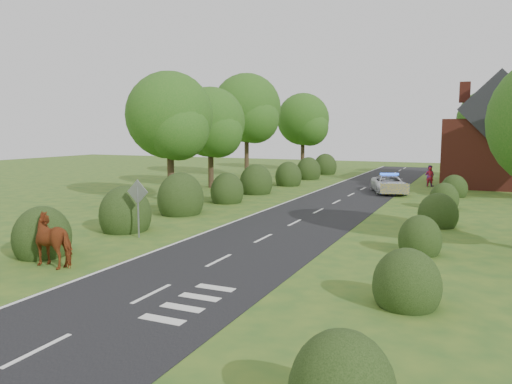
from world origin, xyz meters
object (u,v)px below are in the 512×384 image
at_px(police_van, 389,184).
at_px(pedestrian_purple, 429,176).
at_px(road_sign, 138,200).
at_px(pedestrian_red, 430,177).
at_px(cow, 57,244).

relative_size(police_van, pedestrian_purple, 3.01).
relative_size(road_sign, police_van, 0.48).
bearing_deg(police_van, pedestrian_purple, 50.59).
bearing_deg(pedestrian_red, police_van, 68.92).
bearing_deg(pedestrian_purple, police_van, 91.56).
height_order(police_van, pedestrian_red, pedestrian_red).
relative_size(road_sign, pedestrian_red, 1.57).
bearing_deg(pedestrian_purple, road_sign, 92.44).
distance_m(road_sign, pedestrian_purple, 27.91).
bearing_deg(pedestrian_red, cow, 73.88).
height_order(pedestrian_red, pedestrian_purple, pedestrian_purple).
xyz_separation_m(pedestrian_red, pedestrian_purple, (-0.04, 0.20, 0.07)).
height_order(police_van, pedestrian_purple, pedestrian_purple).
xyz_separation_m(cow, pedestrian_purple, (9.41, 30.96, 0.11)).
bearing_deg(pedestrian_red, road_sign, 70.60).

